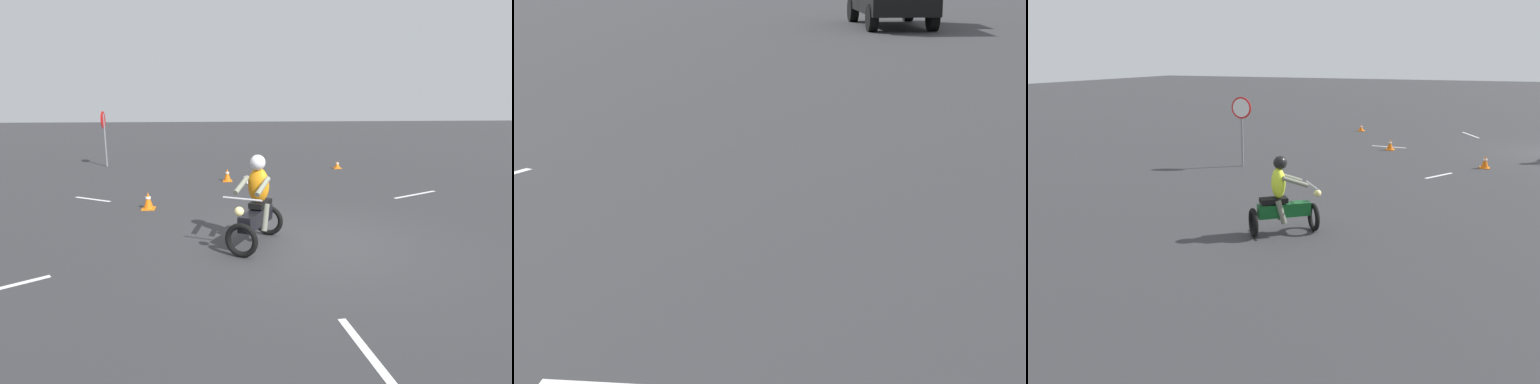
% 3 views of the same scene
% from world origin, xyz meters
% --- Properties ---
extents(ground_plane, '(120.00, 120.00, 0.00)m').
position_xyz_m(ground_plane, '(0.00, 0.00, 0.00)').
color(ground_plane, '#333335').
extents(motorcycle_rider_foreground, '(1.52, 1.21, 1.66)m').
position_xyz_m(motorcycle_rider_foreground, '(0.02, 1.11, 0.73)').
color(motorcycle_rider_foreground, black).
rests_on(motorcycle_rider_foreground, ground).
extents(stop_sign, '(0.70, 0.08, 2.30)m').
position_xyz_m(stop_sign, '(10.45, 6.24, 1.63)').
color(stop_sign, slate).
rests_on(stop_sign, ground).
extents(traffic_cone_near_left, '(0.32, 0.32, 0.43)m').
position_xyz_m(traffic_cone_near_left, '(6.45, 1.33, 0.21)').
color(traffic_cone_near_left, orange).
rests_on(traffic_cone_near_left, ground).
extents(traffic_cone_near_right, '(0.32, 0.32, 0.31)m').
position_xyz_m(traffic_cone_near_right, '(8.77, -3.28, 0.15)').
color(traffic_cone_near_right, orange).
rests_on(traffic_cone_near_right, ground).
extents(traffic_cone_mid_left, '(0.32, 0.32, 0.43)m').
position_xyz_m(traffic_cone_mid_left, '(2.91, 3.46, 0.21)').
color(traffic_cone_mid_left, orange).
rests_on(traffic_cone_mid_left, ground).
extents(lane_stripe_e, '(1.39, 0.12, 0.01)m').
position_xyz_m(lane_stripe_e, '(6.62, 0.66, 0.00)').
color(lane_stripe_e, silver).
rests_on(lane_stripe_e, ground).
extents(lane_stripe_ne, '(0.76, 1.12, 0.01)m').
position_xyz_m(lane_stripe_ne, '(4.19, 5.14, 0.00)').
color(lane_stripe_ne, silver).
rests_on(lane_stripe_ne, ground).
extents(lane_stripe_w, '(2.16, 0.26, 0.01)m').
position_xyz_m(lane_stripe_w, '(-3.80, 0.34, 0.00)').
color(lane_stripe_w, silver).
rests_on(lane_stripe_w, ground).
extents(lane_stripe_se, '(0.89, 1.68, 0.01)m').
position_xyz_m(lane_stripe_se, '(3.70, -3.96, 0.00)').
color(lane_stripe_se, silver).
rests_on(lane_stripe_se, ground).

